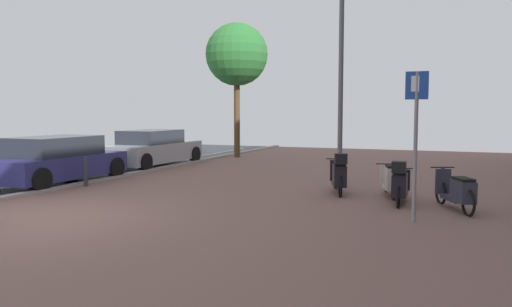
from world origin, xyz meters
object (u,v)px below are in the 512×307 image
scooter_far (339,175)px  bollard_far (86,171)px  scooter_extra (391,180)px  scooter_near (457,192)px  parking_sign (416,130)px  street_tree (237,55)px  parked_car_near (56,160)px  parked_car_far (152,149)px  lamp_post (341,66)px  scooter_mid (400,184)px

scooter_far → bollard_far: scooter_far is taller
scooter_extra → bollard_far: bearing=-170.4°
scooter_near → scooter_extra: bearing=140.3°
parking_sign → street_tree: size_ratio=0.47×
scooter_near → parked_car_near: size_ratio=0.44×
scooter_near → parked_car_far: bearing=154.9°
parking_sign → street_tree: (-8.32, 10.70, 2.76)m
scooter_near → parking_sign: bearing=-117.6°
scooter_near → street_tree: size_ratio=0.30×
parked_car_far → lamp_post: (7.34, -1.34, 2.70)m
scooter_mid → parked_car_near: size_ratio=0.44×
scooter_mid → street_tree: street_tree is taller
scooter_mid → parked_car_far: parked_car_far is taller
scooter_extra → lamp_post: bearing=126.3°
parking_sign → lamp_post: lamp_post is taller
scooter_far → street_tree: bearing=127.9°
scooter_near → lamp_post: lamp_post is taller
scooter_mid → parking_sign: (0.42, -1.70, 1.23)m
parked_car_near → parking_sign: size_ratio=1.47×
parking_sign → bollard_far: bearing=171.4°
scooter_far → bollard_far: bearing=-169.3°
lamp_post → street_tree: 8.22m
lamp_post → bollard_far: (-6.09, -3.72, -2.93)m
scooter_mid → scooter_far: 1.75m
lamp_post → street_tree: lamp_post is taller
scooter_near → bollard_far: size_ratio=2.19×
scooter_far → street_tree: (-6.36, 8.15, 3.96)m
scooter_far → parked_car_far: parked_car_far is taller
scooter_far → bollard_far: (-6.62, -1.25, -0.07)m
parking_sign → scooter_extra: bearing=105.7°
scooter_far → parked_car_near: 7.89m
scooter_mid → parked_car_near: bearing=-178.8°
scooter_extra → parked_car_near: bearing=-173.0°
parked_car_near → lamp_post: (7.29, 3.51, 2.69)m
parked_car_far → street_tree: 5.97m
lamp_post → street_tree: (-5.83, 5.69, 1.11)m
parked_car_near → bollard_far: 1.24m
bollard_far → street_tree: bearing=88.4°
scooter_extra → bollard_far: size_ratio=2.05×
scooter_far → parking_sign: parking_sign is taller
bollard_far → parked_car_near: bearing=169.9°
parked_car_far → parking_sign: parking_sign is taller
scooter_mid → bollard_far: scooter_mid is taller
street_tree → bollard_far: bearing=-91.6°
parking_sign → scooter_far: bearing=127.6°
scooter_near → street_tree: (-9.05, 9.30, 4.04)m
scooter_extra → lamp_post: size_ratio=0.27×
scooter_near → lamp_post: 5.66m
scooter_far → bollard_far: 6.74m
scooter_mid → scooter_far: bearing=151.1°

